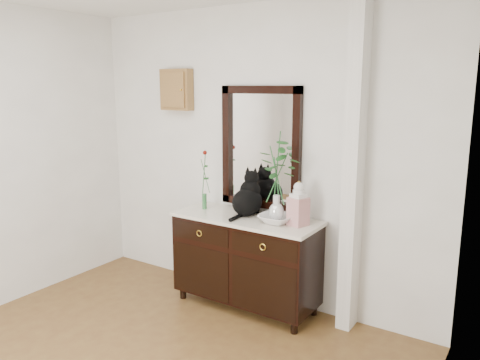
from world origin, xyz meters
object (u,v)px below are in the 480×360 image
Objects in this scene: sideboard at (246,257)px; cat at (247,193)px; ginger_jar at (298,203)px; lotus_bowl at (276,219)px.

cat reaches higher than sideboard.
cat is at bearing 177.10° from ginger_jar.
cat is at bearing 113.62° from sideboard.
ginger_jar is at bearing -6.20° from cat.
ginger_jar reaches higher than sideboard.
lotus_bowl is 0.24m from ginger_jar.
sideboard is 0.58m from cat.
sideboard is 0.52m from lotus_bowl.
sideboard is at bearing -69.69° from cat.
sideboard is 4.58× the size of lotus_bowl.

